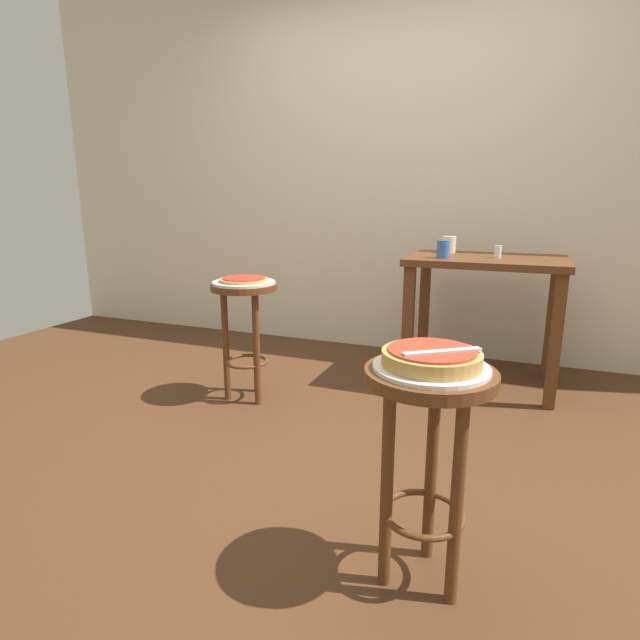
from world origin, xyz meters
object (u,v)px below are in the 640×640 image
pizza_middle (244,280)px  cup_far_edge (449,245)px  cup_near_edge (443,249)px  serving_plate_middle (244,282)px  condiment_shaker (498,252)px  dining_table (485,282)px  pizza_foreground (431,358)px  serving_plate_foreground (431,368)px  pizza_server_knife (442,351)px  stool_middle (245,316)px  stool_foreground (428,430)px

pizza_middle → cup_far_edge: cup_far_edge is taller
pizza_middle → cup_near_edge: 1.13m
serving_plate_middle → condiment_shaker: condiment_shaker is taller
cup_near_edge → pizza_middle: bearing=-148.7°
pizza_middle → dining_table: bearing=31.6°
pizza_foreground → pizza_middle: size_ratio=1.02×
cup_near_edge → dining_table: bearing=32.9°
serving_plate_foreground → cup_near_edge: 1.65m
serving_plate_middle → cup_far_edge: cup_far_edge is taller
dining_table → pizza_server_knife: dining_table is taller
cup_far_edge → stool_middle: bearing=-136.9°
pizza_middle → cup_far_edge: 1.31m
serving_plate_middle → cup_near_edge: cup_near_edge is taller
stool_foreground → pizza_foreground: (0.00, -0.00, 0.21)m
pizza_middle → serving_plate_foreground: bearing=-41.5°
stool_foreground → pizza_server_knife: (0.03, -0.02, 0.24)m
serving_plate_foreground → pizza_middle: (-1.18, 1.05, 0.02)m
dining_table → serving_plate_foreground: bearing=-90.3°
pizza_server_knife → pizza_middle: bearing=102.6°
pizza_foreground → pizza_middle: bearing=138.5°
serving_plate_middle → condiment_shaker: size_ratio=4.76×
cup_far_edge → pizza_server_knife: bearing=-82.4°
serving_plate_foreground → pizza_foreground: 0.03m
serving_plate_foreground → serving_plate_middle: 1.58m
pizza_middle → pizza_foreground: bearing=-41.5°
pizza_foreground → pizza_server_knife: pizza_server_knife is taller
stool_foreground → cup_near_edge: size_ratio=6.50×
serving_plate_foreground → pizza_server_knife: pizza_server_knife is taller
condiment_shaker → serving_plate_middle: bearing=-150.4°
serving_plate_foreground → cup_far_edge: 1.96m
dining_table → stool_foreground: bearing=-90.3°
stool_foreground → cup_far_edge: cup_far_edge is taller
stool_middle → pizza_server_knife: (1.21, -1.07, 0.24)m
stool_middle → condiment_shaker: condiment_shaker is taller
condiment_shaker → pizza_server_knife: 1.78m
cup_near_edge → pizza_server_knife: 1.67m
pizza_middle → serving_plate_middle: bearing=0.0°
stool_foreground → condiment_shaker: condiment_shaker is taller
dining_table → pizza_server_knife: 1.80m
serving_plate_middle → cup_near_edge: 1.13m
stool_foreground → dining_table: bearing=89.7°
dining_table → cup_near_edge: bearing=-147.1°
stool_foreground → pizza_foreground: size_ratio=2.46×
pizza_middle → cup_far_edge: size_ratio=2.57×
stool_foreground → condiment_shaker: size_ratio=9.22×
cup_near_edge → pizza_foreground: bearing=-82.3°
serving_plate_foreground → condiment_shaker: (0.07, 1.75, 0.15)m
pizza_middle → cup_near_edge: bearing=31.3°
serving_plate_foreground → serving_plate_middle: (-1.18, 1.05, 0.00)m
cup_far_edge → condiment_shaker: 0.35m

